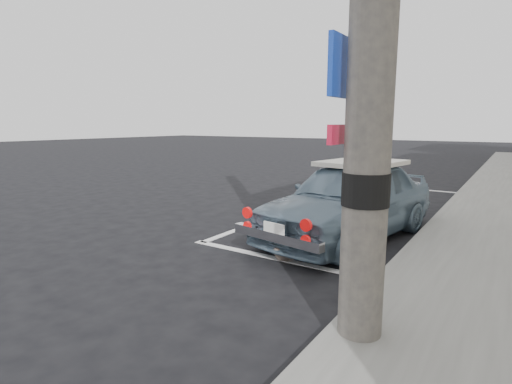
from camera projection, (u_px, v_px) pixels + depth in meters
ground at (270, 244)px, 5.95m from camera, size 80.00×80.00×0.00m
pline_rear at (283, 260)px, 5.27m from camera, size 3.00×0.12×0.01m
pline_front at (408, 189)px, 11.02m from camera, size 3.00×0.12×0.01m
pline_side at (306, 204)px, 8.91m from camera, size 0.12×7.00×0.01m
retro_coupe at (349, 199)px, 6.22m from camera, size 2.04×3.80×1.23m
cat at (284, 253)px, 5.22m from camera, size 0.27×0.42×0.23m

